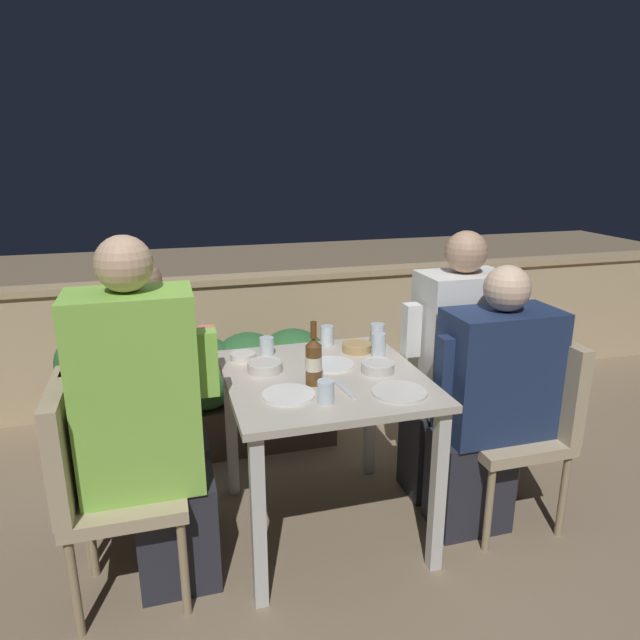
{
  "coord_description": "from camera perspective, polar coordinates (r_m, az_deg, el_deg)",
  "views": [
    {
      "loc": [
        -0.62,
        -2.11,
        1.63
      ],
      "look_at": [
        0.0,
        0.06,
        0.95
      ],
      "focal_mm": 32.0,
      "sensor_mm": 36.0,
      "label": 1
    }
  ],
  "objects": [
    {
      "name": "glass_cup_2",
      "position": [
        2.72,
        0.7,
        -1.56
      ],
      "size": [
        0.06,
        0.06,
        0.09
      ],
      "color": "silver",
      "rests_on": "dining_table"
    },
    {
      "name": "fork_0",
      "position": [
        2.23,
        2.48,
        -6.96
      ],
      "size": [
        0.04,
        0.17,
        0.01
      ],
      "color": "silver",
      "rests_on": "dining_table"
    },
    {
      "name": "person_green_blouse",
      "position": [
        2.16,
        -16.8,
        -9.96
      ],
      "size": [
        0.5,
        0.26,
        1.36
      ],
      "color": "#282833",
      "rests_on": "ground_plane"
    },
    {
      "name": "chair_left_far",
      "position": [
        2.52,
        -20.35,
        -10.58
      ],
      "size": [
        0.43,
        0.42,
        0.86
      ],
      "color": "tan",
      "rests_on": "ground_plane"
    },
    {
      "name": "plate_1",
      "position": [
        2.22,
        7.93,
        -7.15
      ],
      "size": [
        0.21,
        0.21,
        0.01
      ],
      "color": "silver",
      "rests_on": "dining_table"
    },
    {
      "name": "glass_cup_1",
      "position": [
        2.72,
        5.75,
        -1.47
      ],
      "size": [
        0.07,
        0.07,
        0.11
      ],
      "color": "silver",
      "rests_on": "dining_table"
    },
    {
      "name": "chair_left_near",
      "position": [
        2.25,
        -21.46,
        -14.04
      ],
      "size": [
        0.43,
        0.42,
        0.86
      ],
      "color": "tan",
      "rests_on": "ground_plane"
    },
    {
      "name": "potted_plant",
      "position": [
        3.21,
        -21.48,
        -5.83
      ],
      "size": [
        0.38,
        0.38,
        0.75
      ],
      "color": "#B2A899",
      "rests_on": "ground_plane"
    },
    {
      "name": "glass_cup_3",
      "position": [
        2.11,
        0.57,
        -7.19
      ],
      "size": [
        0.06,
        0.06,
        0.09
      ],
      "color": "silver",
      "rests_on": "dining_table"
    },
    {
      "name": "chair_right_far",
      "position": [
        2.91,
        16.27,
        -6.45
      ],
      "size": [
        0.43,
        0.42,
        0.86
      ],
      "color": "tan",
      "rests_on": "ground_plane"
    },
    {
      "name": "beer_bottle",
      "position": [
        2.25,
        -0.64,
        -4.08
      ],
      "size": [
        0.07,
        0.07,
        0.26
      ],
      "color": "brown",
      "rests_on": "dining_table"
    },
    {
      "name": "glass_cup_0",
      "position": [
        2.6,
        -5.35,
        -2.63
      ],
      "size": [
        0.06,
        0.06,
        0.08
      ],
      "color": "silver",
      "rests_on": "dining_table"
    },
    {
      "name": "ground_plane",
      "position": [
        2.73,
        0.39,
        -19.87
      ],
      "size": [
        16.0,
        16.0,
        0.0
      ],
      "primitive_type": "plane",
      "color": "#847056"
    },
    {
      "name": "bowl_2",
      "position": [
        2.56,
        -7.71,
        -3.57
      ],
      "size": [
        0.11,
        0.11,
        0.03
      ],
      "color": "silver",
      "rests_on": "dining_table"
    },
    {
      "name": "planter_hedge",
      "position": [
        3.25,
        -7.07,
        -6.3
      ],
      "size": [
        0.93,
        0.47,
        0.66
      ],
      "color": "brown",
      "rests_on": "ground_plane"
    },
    {
      "name": "bowl_3",
      "position": [
        2.41,
        -5.54,
        -4.59
      ],
      "size": [
        0.15,
        0.15,
        0.04
      ],
      "color": "beige",
      "rests_on": "dining_table"
    },
    {
      "name": "bowl_0",
      "position": [
        2.41,
        5.8,
        -4.63
      ],
      "size": [
        0.14,
        0.14,
        0.04
      ],
      "color": "beige",
      "rests_on": "dining_table"
    },
    {
      "name": "chair_right_near",
      "position": [
        2.7,
        20.04,
        -8.63
      ],
      "size": [
        0.43,
        0.42,
        0.86
      ],
      "color": "tan",
      "rests_on": "ground_plane"
    },
    {
      "name": "glass_cup_4",
      "position": [
        2.58,
        5.87,
        -2.49
      ],
      "size": [
        0.06,
        0.06,
        0.11
      ],
      "color": "silver",
      "rests_on": "dining_table"
    },
    {
      "name": "person_white_polo",
      "position": [
        2.76,
        13.05,
        -4.56
      ],
      "size": [
        0.48,
        0.26,
        1.29
      ],
      "color": "#282833",
      "rests_on": "ground_plane"
    },
    {
      "name": "plate_0",
      "position": [
        2.47,
        1.13,
        -4.46
      ],
      "size": [
        0.2,
        0.2,
        0.01
      ],
      "color": "white",
      "rests_on": "dining_table"
    },
    {
      "name": "person_navy_jumper",
      "position": [
        2.57,
        16.57,
        -7.95
      ],
      "size": [
        0.52,
        0.26,
        1.19
      ],
      "color": "#282833",
      "rests_on": "ground_plane"
    },
    {
      "name": "parapet_wall",
      "position": [
        3.87,
        -5.91,
        -1.52
      ],
      "size": [
        9.0,
        0.18,
        0.84
      ],
      "color": "tan",
      "rests_on": "ground_plane"
    },
    {
      "name": "plate_2",
      "position": [
        2.18,
        -3.17,
        -7.46
      ],
      "size": [
        0.2,
        0.2,
        0.01
      ],
      "color": "white",
      "rests_on": "dining_table"
    },
    {
      "name": "dining_table",
      "position": [
        2.42,
        0.42,
        -7.9
      ],
      "size": [
        0.81,
        0.85,
        0.73
      ],
      "color": "#BCB2A3",
      "rests_on": "ground_plane"
    },
    {
      "name": "bowl_1",
      "position": [
        2.64,
        3.71,
        -2.66
      ],
      "size": [
        0.14,
        0.14,
        0.04
      ],
      "color": "tan",
      "rests_on": "dining_table"
    },
    {
      "name": "person_coral_top",
      "position": [
        2.46,
        -16.01,
        -8.12
      ],
      "size": [
        0.47,
        0.26,
        1.24
      ],
      "color": "#282833",
      "rests_on": "ground_plane"
    }
  ]
}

